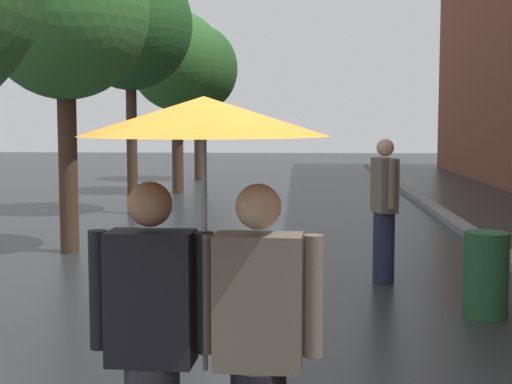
% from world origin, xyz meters
% --- Properties ---
extents(kerb_strip, '(0.30, 36.00, 0.12)m').
position_xyz_m(kerb_strip, '(3.20, 10.00, 0.06)').
color(kerb_strip, slate).
rests_on(kerb_strip, ground).
extents(street_tree_1, '(2.43, 2.43, 4.80)m').
position_xyz_m(street_tree_1, '(-3.05, 7.32, 3.49)').
color(street_tree_1, '#473323').
rests_on(street_tree_1, ground).
extents(street_tree_2, '(2.54, 2.54, 5.20)m').
position_xyz_m(street_tree_2, '(-3.13, 11.95, 3.86)').
color(street_tree_2, '#473323').
rests_on(street_tree_2, ground).
extents(street_tree_3, '(2.46, 2.46, 4.75)m').
position_xyz_m(street_tree_3, '(-2.87, 16.32, 3.43)').
color(street_tree_3, '#473323').
rests_on(street_tree_3, ground).
extents(street_tree_4, '(2.48, 2.48, 4.90)m').
position_xyz_m(street_tree_4, '(-2.86, 20.50, 3.50)').
color(street_tree_4, '#473323').
rests_on(street_tree_4, ground).
extents(couple_under_umbrella, '(1.14, 1.14, 2.07)m').
position_xyz_m(couple_under_umbrella, '(-0.12, -0.19, 1.39)').
color(couple_under_umbrella, '#2D2D33').
rests_on(couple_under_umbrella, ground).
extents(litter_bin, '(0.44, 0.44, 0.85)m').
position_xyz_m(litter_bin, '(2.18, 3.96, 0.42)').
color(litter_bin, '#1E4C28').
rests_on(litter_bin, ground).
extents(pedestrian_walking_midground, '(0.31, 0.58, 1.73)m').
position_xyz_m(pedestrian_walking_midground, '(1.34, 5.48, 0.89)').
color(pedestrian_walking_midground, '#1E233D').
rests_on(pedestrian_walking_midground, ground).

